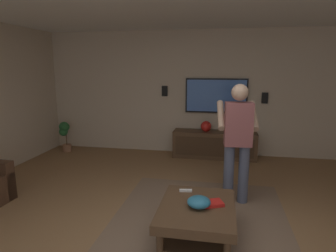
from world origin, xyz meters
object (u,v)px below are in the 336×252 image
(media_console, at_px, (214,144))
(potted_plant_short, at_px, (65,132))
(coffee_table, at_px, (197,214))
(book, at_px, (212,203))
(remote_white, at_px, (186,190))
(vase_round, at_px, (206,126))
(tv, at_px, (216,96))
(person_standing, at_px, (238,137))
(wall_speaker_right, at_px, (165,91))
(bowl, at_px, (199,202))
(wall_speaker_left, at_px, (265,98))

(media_console, distance_m, potted_plant_short, 3.28)
(coffee_table, bearing_deg, book, -74.24)
(remote_white, bearing_deg, media_console, -103.57)
(vase_round, bearing_deg, tv, -33.41)
(media_console, xyz_separation_m, potted_plant_short, (-0.19, 3.27, 0.19))
(person_standing, relative_size, wall_speaker_right, 7.45)
(bowl, distance_m, wall_speaker_right, 3.62)
(vase_round, height_order, wall_speaker_right, wall_speaker_right)
(coffee_table, xyz_separation_m, wall_speaker_left, (3.32, -1.07, 0.94))
(potted_plant_short, relative_size, wall_speaker_left, 3.07)
(person_standing, relative_size, potted_plant_short, 2.43)
(tv, height_order, remote_white, tv)
(potted_plant_short, bearing_deg, bowl, -132.23)
(coffee_table, xyz_separation_m, vase_round, (3.04, 0.09, 0.36))
(wall_speaker_right, bearing_deg, bowl, -162.87)
(tv, relative_size, vase_round, 5.82)
(coffee_table, height_order, media_console, media_console)
(tv, xyz_separation_m, bowl, (-3.34, 0.07, -0.81))
(wall_speaker_left, bearing_deg, media_console, 104.52)
(media_console, distance_m, tv, 1.02)
(remote_white, bearing_deg, vase_round, -99.85)
(coffee_table, bearing_deg, wall_speaker_right, 16.97)
(coffee_table, bearing_deg, potted_plant_short, 47.90)
(tv, bearing_deg, potted_plant_short, -82.41)
(bowl, distance_m, vase_round, 3.08)
(potted_plant_short, relative_size, wall_speaker_right, 3.07)
(potted_plant_short, bearing_deg, media_console, -86.59)
(media_console, xyz_separation_m, vase_round, (-0.03, 0.18, 0.39))
(media_console, bearing_deg, coffee_table, -1.63)
(bowl, height_order, wall_speaker_right, wall_speaker_right)
(media_console, distance_m, person_standing, 2.18)
(coffee_table, xyz_separation_m, book, (0.04, -0.16, 0.12))
(wall_speaker_left, bearing_deg, potted_plant_short, 96.03)
(coffee_table, distance_m, potted_plant_short, 4.29)
(media_console, distance_m, wall_speaker_right, 1.56)
(coffee_table, bearing_deg, wall_speaker_left, -17.82)
(vase_round, distance_m, wall_speaker_right, 1.19)
(coffee_table, distance_m, bowl, 0.16)
(remote_white, distance_m, book, 0.44)
(book, bearing_deg, media_console, -111.50)
(media_console, distance_m, vase_round, 0.43)
(coffee_table, distance_m, wall_speaker_right, 3.63)
(media_console, height_order, vase_round, vase_round)
(tv, height_order, bowl, tv)
(vase_round, bearing_deg, potted_plant_short, 93.04)
(coffee_table, xyz_separation_m, potted_plant_short, (2.87, 3.18, 0.17))
(bowl, bearing_deg, book, -61.10)
(tv, distance_m, vase_round, 0.69)
(person_standing, bearing_deg, bowl, 153.46)
(potted_plant_short, relative_size, vase_round, 3.07)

